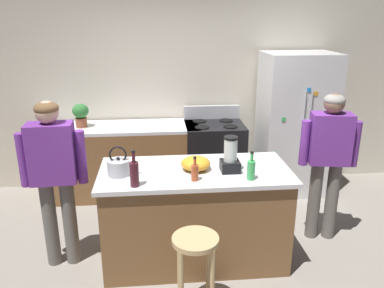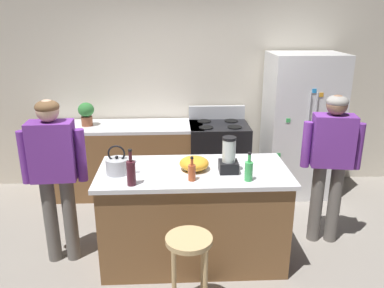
{
  "view_description": "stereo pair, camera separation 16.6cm",
  "coord_description": "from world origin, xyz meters",
  "px_view_note": "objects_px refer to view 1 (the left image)",
  "views": [
    {
      "loc": [
        -0.34,
        -3.28,
        2.31
      ],
      "look_at": [
        0.0,
        0.3,
        1.1
      ],
      "focal_mm": 36.31,
      "sensor_mm": 36.0,
      "label": 1
    },
    {
      "loc": [
        -0.17,
        -3.3,
        2.31
      ],
      "look_at": [
        0.0,
        0.3,
        1.1
      ],
      "focal_mm": 36.31,
      "sensor_mm": 36.0,
      "label": 2
    }
  ],
  "objects_px": {
    "refrigerator": "(295,124)",
    "bottle_soda": "(251,169)",
    "blender_appliance": "(230,157)",
    "bar_stool": "(195,256)",
    "kitchen_island": "(195,215)",
    "stove_range": "(214,157)",
    "person_by_sink_right": "(328,154)",
    "person_by_island_left": "(54,170)",
    "bottle_cooking_sauce": "(195,172)",
    "bottle_wine": "(134,173)",
    "mixing_bowl": "(196,163)",
    "potted_plant": "(81,114)",
    "tea_kettle": "(119,167)"
  },
  "relations": [
    {
      "from": "mixing_bowl",
      "to": "tea_kettle",
      "type": "bearing_deg",
      "value": -175.12
    },
    {
      "from": "stove_range",
      "to": "person_by_sink_right",
      "type": "relative_size",
      "value": 0.71
    },
    {
      "from": "potted_plant",
      "to": "blender_appliance",
      "type": "height_order",
      "value": "blender_appliance"
    },
    {
      "from": "kitchen_island",
      "to": "refrigerator",
      "type": "xyz_separation_m",
      "value": [
        1.48,
        1.5,
        0.45
      ]
    },
    {
      "from": "blender_appliance",
      "to": "bottle_cooking_sauce",
      "type": "relative_size",
      "value": 1.53
    },
    {
      "from": "kitchen_island",
      "to": "person_by_island_left",
      "type": "xyz_separation_m",
      "value": [
        -1.28,
        0.06,
        0.5
      ]
    },
    {
      "from": "bottle_soda",
      "to": "bottle_wine",
      "type": "relative_size",
      "value": 0.81
    },
    {
      "from": "person_by_sink_right",
      "to": "mixing_bowl",
      "type": "height_order",
      "value": "person_by_sink_right"
    },
    {
      "from": "stove_range",
      "to": "mixing_bowl",
      "type": "relative_size",
      "value": 4.15
    },
    {
      "from": "stove_range",
      "to": "refrigerator",
      "type": "bearing_deg",
      "value": -1.32
    },
    {
      "from": "bar_stool",
      "to": "potted_plant",
      "type": "bearing_deg",
      "value": 117.71
    },
    {
      "from": "blender_appliance",
      "to": "bottle_soda",
      "type": "height_order",
      "value": "blender_appliance"
    },
    {
      "from": "potted_plant",
      "to": "mixing_bowl",
      "type": "bearing_deg",
      "value": -50.11
    },
    {
      "from": "potted_plant",
      "to": "bottle_wine",
      "type": "distance_m",
      "value": 2.0
    },
    {
      "from": "refrigerator",
      "to": "tea_kettle",
      "type": "xyz_separation_m",
      "value": [
        -2.16,
        -1.55,
        0.1
      ]
    },
    {
      "from": "potted_plant",
      "to": "blender_appliance",
      "type": "xyz_separation_m",
      "value": [
        1.6,
        -1.61,
        -0.03
      ]
    },
    {
      "from": "person_by_island_left",
      "to": "bar_stool",
      "type": "xyz_separation_m",
      "value": [
        1.2,
        -0.82,
        -0.43
      ]
    },
    {
      "from": "potted_plant",
      "to": "mixing_bowl",
      "type": "distance_m",
      "value": 2.01
    },
    {
      "from": "refrigerator",
      "to": "bottle_soda",
      "type": "distance_m",
      "value": 2.04
    },
    {
      "from": "kitchen_island",
      "to": "bottle_soda",
      "type": "height_order",
      "value": "bottle_soda"
    },
    {
      "from": "person_by_island_left",
      "to": "bottle_cooking_sauce",
      "type": "xyz_separation_m",
      "value": [
        1.25,
        -0.3,
        0.05
      ]
    },
    {
      "from": "person_by_island_left",
      "to": "bottle_cooking_sauce",
      "type": "distance_m",
      "value": 1.29
    },
    {
      "from": "potted_plant",
      "to": "blender_appliance",
      "type": "relative_size",
      "value": 0.91
    },
    {
      "from": "kitchen_island",
      "to": "bottle_soda",
      "type": "relative_size",
      "value": 6.85
    },
    {
      "from": "person_by_sink_right",
      "to": "blender_appliance",
      "type": "relative_size",
      "value": 4.78
    },
    {
      "from": "mixing_bowl",
      "to": "blender_appliance",
      "type": "bearing_deg",
      "value": -12.17
    },
    {
      "from": "kitchen_island",
      "to": "stove_range",
      "type": "xyz_separation_m",
      "value": [
        0.41,
        1.52,
        0.01
      ]
    },
    {
      "from": "person_by_island_left",
      "to": "mixing_bowl",
      "type": "relative_size",
      "value": 5.91
    },
    {
      "from": "stove_range",
      "to": "potted_plant",
      "type": "height_order",
      "value": "potted_plant"
    },
    {
      "from": "kitchen_island",
      "to": "potted_plant",
      "type": "bearing_deg",
      "value": 129.65
    },
    {
      "from": "person_by_sink_right",
      "to": "bottle_cooking_sauce",
      "type": "relative_size",
      "value": 7.3
    },
    {
      "from": "person_by_island_left",
      "to": "bottle_wine",
      "type": "height_order",
      "value": "person_by_island_left"
    },
    {
      "from": "person_by_sink_right",
      "to": "potted_plant",
      "type": "xyz_separation_m",
      "value": [
        -2.68,
        1.27,
        0.16
      ]
    },
    {
      "from": "potted_plant",
      "to": "stove_range",
      "type": "bearing_deg",
      "value": -0.87
    },
    {
      "from": "stove_range",
      "to": "bar_stool",
      "type": "relative_size",
      "value": 1.59
    },
    {
      "from": "blender_appliance",
      "to": "mixing_bowl",
      "type": "xyz_separation_m",
      "value": [
        -0.31,
        0.07,
        -0.08
      ]
    },
    {
      "from": "potted_plant",
      "to": "bottle_cooking_sauce",
      "type": "relative_size",
      "value": 1.39
    },
    {
      "from": "mixing_bowl",
      "to": "bottle_cooking_sauce",
      "type": "bearing_deg",
      "value": -97.53
    },
    {
      "from": "refrigerator",
      "to": "bottle_wine",
      "type": "relative_size",
      "value": 5.86
    },
    {
      "from": "mixing_bowl",
      "to": "refrigerator",
      "type": "bearing_deg",
      "value": 45.37
    },
    {
      "from": "kitchen_island",
      "to": "tea_kettle",
      "type": "bearing_deg",
      "value": -175.63
    },
    {
      "from": "bottle_soda",
      "to": "kitchen_island",
      "type": "bearing_deg",
      "value": 150.41
    },
    {
      "from": "bottle_cooking_sauce",
      "to": "mixing_bowl",
      "type": "height_order",
      "value": "bottle_cooking_sauce"
    },
    {
      "from": "refrigerator",
      "to": "bottle_cooking_sauce",
      "type": "bearing_deg",
      "value": -130.97
    },
    {
      "from": "person_by_island_left",
      "to": "stove_range",
      "type": "bearing_deg",
      "value": 40.91
    },
    {
      "from": "refrigerator",
      "to": "potted_plant",
      "type": "bearing_deg",
      "value": 178.96
    },
    {
      "from": "refrigerator",
      "to": "bar_stool",
      "type": "relative_size",
      "value": 2.61
    },
    {
      "from": "refrigerator",
      "to": "stove_range",
      "type": "bearing_deg",
      "value": 178.68
    },
    {
      "from": "mixing_bowl",
      "to": "tea_kettle",
      "type": "height_order",
      "value": "tea_kettle"
    },
    {
      "from": "person_by_sink_right",
      "to": "kitchen_island",
      "type": "bearing_deg",
      "value": -168.77
    }
  ]
}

